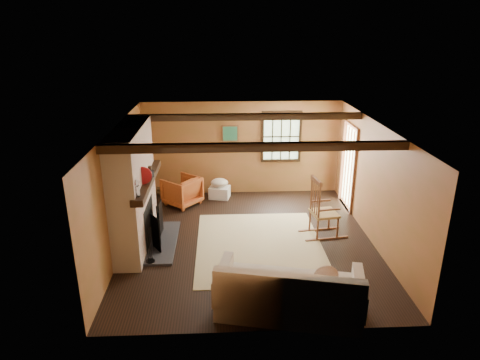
{
  "coord_description": "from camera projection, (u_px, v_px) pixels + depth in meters",
  "views": [
    {
      "loc": [
        -0.55,
        -7.79,
        4.17
      ],
      "look_at": [
        -0.16,
        0.4,
        1.19
      ],
      "focal_mm": 32.0,
      "sensor_mm": 36.0,
      "label": 1
    }
  ],
  "objects": [
    {
      "name": "room_envelope",
      "position": [
        260.0,
        161.0,
        8.46
      ],
      "size": [
        5.02,
        5.52,
        2.44
      ],
      "color": "#A65E3A",
      "rests_on": "ground"
    },
    {
      "name": "sofa",
      "position": [
        289.0,
        295.0,
        6.47
      ],
      "size": [
        2.36,
        1.43,
        0.89
      ],
      "rotation": [
        0.0,
        0.0,
        -0.22
      ],
      "color": "silver",
      "rests_on": "ground"
    },
    {
      "name": "rug",
      "position": [
        259.0,
        245.0,
        8.58
      ],
      "size": [
        2.5,
        3.0,
        0.01
      ],
      "primitive_type": "cube",
      "color": "beige",
      "rests_on": "ground"
    },
    {
      "name": "armchair",
      "position": [
        182.0,
        191.0,
        10.45
      ],
      "size": [
        1.08,
        1.08,
        0.71
      ],
      "primitive_type": "imported",
      "rotation": [
        0.0,
        0.0,
        -2.28
      ],
      "color": "#BF6026",
      "rests_on": "ground"
    },
    {
      "name": "laundry_basket",
      "position": [
        220.0,
        192.0,
        10.91
      ],
      "size": [
        0.57,
        0.48,
        0.3
      ],
      "primitive_type": "cube",
      "rotation": [
        0.0,
        0.0,
        -0.23
      ],
      "color": "white",
      "rests_on": "ground"
    },
    {
      "name": "fireplace",
      "position": [
        135.0,
        193.0,
        8.29
      ],
      "size": [
        1.02,
        2.3,
        2.4
      ],
      "color": "#9E493D",
      "rests_on": "ground"
    },
    {
      "name": "firewood_pile",
      "position": [
        170.0,
        191.0,
        11.08
      ],
      "size": [
        0.64,
        0.12,
        0.23
      ],
      "color": "brown",
      "rests_on": "ground"
    },
    {
      "name": "ground",
      "position": [
        249.0,
        241.0,
        8.76
      ],
      "size": [
        5.5,
        5.5,
        0.0
      ],
      "primitive_type": "plane",
      "color": "black",
      "rests_on": "ground"
    },
    {
      "name": "rocking_chair",
      "position": [
        322.0,
        211.0,
        8.84
      ],
      "size": [
        1.0,
        0.63,
        1.29
      ],
      "rotation": [
        0.0,
        0.0,
        1.73
      ],
      "color": "tan",
      "rests_on": "ground"
    },
    {
      "name": "basket_pillow",
      "position": [
        219.0,
        183.0,
        10.82
      ],
      "size": [
        0.54,
        0.49,
        0.22
      ],
      "primitive_type": "ellipsoid",
      "rotation": [
        0.0,
        0.0,
        0.36
      ],
      "color": "silver",
      "rests_on": "laundry_basket"
    }
  ]
}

